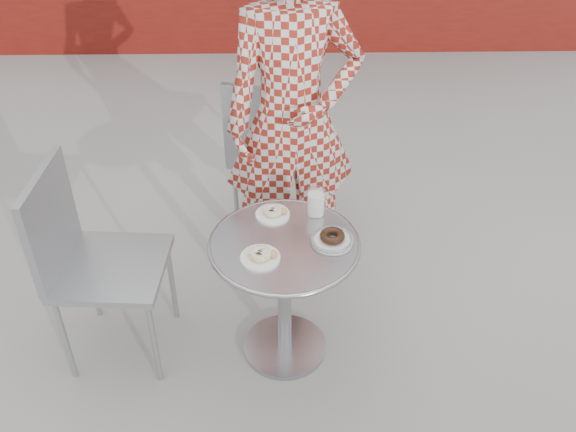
{
  "coord_description": "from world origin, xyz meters",
  "views": [
    {
      "loc": [
        -0.05,
        -2.12,
        2.37
      ],
      "look_at": [
        -0.01,
        0.07,
        0.73
      ],
      "focal_mm": 40.0,
      "sensor_mm": 36.0,
      "label": 1
    }
  ],
  "objects_px": {
    "chair_far": "(279,181)",
    "plate_far": "(273,212)",
    "seated_person": "(293,119)",
    "plate_near": "(261,255)",
    "plate_checker": "(332,239)",
    "chair_left": "(116,300)",
    "bistro_table": "(285,271)",
    "milk_cup": "(316,203)"
  },
  "relations": [
    {
      "from": "bistro_table",
      "to": "plate_near",
      "type": "xyz_separation_m",
      "value": [
        -0.1,
        -0.1,
        0.18
      ]
    },
    {
      "from": "chair_far",
      "to": "plate_far",
      "type": "relative_size",
      "value": 6.43
    },
    {
      "from": "chair_far",
      "to": "plate_checker",
      "type": "relative_size",
      "value": 5.32
    },
    {
      "from": "plate_near",
      "to": "seated_person",
      "type": "bearing_deg",
      "value": 78.57
    },
    {
      "from": "plate_near",
      "to": "plate_checker",
      "type": "xyz_separation_m",
      "value": [
        0.3,
        0.11,
        -0.0
      ]
    },
    {
      "from": "bistro_table",
      "to": "plate_far",
      "type": "bearing_deg",
      "value": 103.46
    },
    {
      "from": "plate_near",
      "to": "milk_cup",
      "type": "bearing_deg",
      "value": 51.75
    },
    {
      "from": "chair_left",
      "to": "plate_checker",
      "type": "height_order",
      "value": "chair_left"
    },
    {
      "from": "chair_far",
      "to": "seated_person",
      "type": "distance_m",
      "value": 0.72
    },
    {
      "from": "bistro_table",
      "to": "milk_cup",
      "type": "distance_m",
      "value": 0.33
    },
    {
      "from": "plate_far",
      "to": "chair_far",
      "type": "bearing_deg",
      "value": 88.05
    },
    {
      "from": "chair_left",
      "to": "plate_far",
      "type": "xyz_separation_m",
      "value": [
        0.73,
        0.16,
        0.37
      ]
    },
    {
      "from": "plate_far",
      "to": "milk_cup",
      "type": "distance_m",
      "value": 0.19
    },
    {
      "from": "seated_person",
      "to": "plate_far",
      "type": "xyz_separation_m",
      "value": [
        -0.1,
        -0.43,
        -0.24
      ]
    },
    {
      "from": "plate_near",
      "to": "chair_left",
      "type": "bearing_deg",
      "value": 168.3
    },
    {
      "from": "plate_checker",
      "to": "milk_cup",
      "type": "distance_m",
      "value": 0.21
    },
    {
      "from": "chair_left",
      "to": "chair_far",
      "type": "bearing_deg",
      "value": -34.36
    },
    {
      "from": "plate_checker",
      "to": "milk_cup",
      "type": "relative_size",
      "value": 1.45
    },
    {
      "from": "chair_far",
      "to": "bistro_table",
      "type": "bearing_deg",
      "value": 107.86
    },
    {
      "from": "plate_far",
      "to": "milk_cup",
      "type": "relative_size",
      "value": 1.2
    },
    {
      "from": "chair_left",
      "to": "plate_near",
      "type": "relative_size",
      "value": 5.92
    },
    {
      "from": "bistro_table",
      "to": "chair_far",
      "type": "bearing_deg",
      "value": 91.13
    },
    {
      "from": "plate_checker",
      "to": "chair_far",
      "type": "bearing_deg",
      "value": 102.59
    },
    {
      "from": "plate_far",
      "to": "plate_checker",
      "type": "xyz_separation_m",
      "value": [
        0.25,
        -0.19,
        -0.0
      ]
    },
    {
      "from": "chair_left",
      "to": "plate_far",
      "type": "bearing_deg",
      "value": -74.03
    },
    {
      "from": "chair_left",
      "to": "milk_cup",
      "type": "distance_m",
      "value": 1.02
    },
    {
      "from": "milk_cup",
      "to": "chair_left",
      "type": "bearing_deg",
      "value": -169.88
    },
    {
      "from": "chair_left",
      "to": "bistro_table",
      "type": "bearing_deg",
      "value": -89.09
    },
    {
      "from": "milk_cup",
      "to": "plate_checker",
      "type": "bearing_deg",
      "value": -73.2
    },
    {
      "from": "bistro_table",
      "to": "chair_far",
      "type": "height_order",
      "value": "chair_far"
    },
    {
      "from": "seated_person",
      "to": "plate_checker",
      "type": "height_order",
      "value": "seated_person"
    },
    {
      "from": "seated_person",
      "to": "plate_near",
      "type": "height_order",
      "value": "seated_person"
    },
    {
      "from": "bistro_table",
      "to": "plate_checker",
      "type": "height_order",
      "value": "plate_checker"
    },
    {
      "from": "bistro_table",
      "to": "chair_left",
      "type": "xyz_separation_m",
      "value": [
        -0.77,
        0.04,
        -0.2
      ]
    },
    {
      "from": "chair_far",
      "to": "plate_near",
      "type": "relative_size",
      "value": 5.96
    },
    {
      "from": "chair_left",
      "to": "milk_cup",
      "type": "bearing_deg",
      "value": -76.05
    },
    {
      "from": "chair_left",
      "to": "plate_far",
      "type": "distance_m",
      "value": 0.83
    },
    {
      "from": "chair_far",
      "to": "chair_left",
      "type": "relative_size",
      "value": 1.01
    },
    {
      "from": "bistro_table",
      "to": "plate_far",
      "type": "relative_size",
      "value": 4.31
    },
    {
      "from": "plate_far",
      "to": "plate_checker",
      "type": "relative_size",
      "value": 0.83
    },
    {
      "from": "chair_left",
      "to": "seated_person",
      "type": "xyz_separation_m",
      "value": [
        0.82,
        0.58,
        0.61
      ]
    },
    {
      "from": "milk_cup",
      "to": "bistro_table",
      "type": "bearing_deg",
      "value": -125.03
    }
  ]
}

